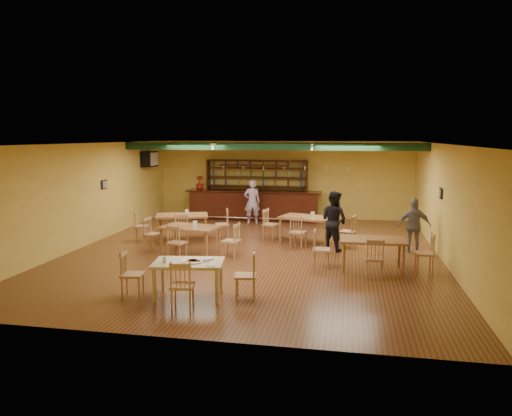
% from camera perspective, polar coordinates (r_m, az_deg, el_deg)
% --- Properties ---
extents(floor, '(12.00, 12.00, 0.00)m').
position_cam_1_polar(floor, '(13.70, -0.29, -5.13)').
color(floor, '#562D18').
rests_on(floor, ground).
extents(ceiling_beam, '(10.00, 0.30, 0.25)m').
position_cam_1_polar(ceiling_beam, '(16.08, 1.65, 7.21)').
color(ceiling_beam, '#113318').
rests_on(ceiling_beam, ceiling).
extents(track_rail_left, '(0.05, 2.50, 0.05)m').
position_cam_1_polar(track_rail_left, '(17.04, -4.06, 7.50)').
color(track_rail_left, silver).
rests_on(track_rail_left, ceiling).
extents(track_rail_right, '(0.05, 2.50, 0.05)m').
position_cam_1_polar(track_rail_right, '(16.51, 6.83, 7.43)').
color(track_rail_right, silver).
rests_on(track_rail_right, ceiling).
extents(ac_unit, '(0.34, 0.70, 0.48)m').
position_cam_1_polar(ac_unit, '(18.80, -12.31, 5.61)').
color(ac_unit, silver).
rests_on(ac_unit, wall_left).
extents(picture_left, '(0.04, 0.34, 0.28)m').
position_cam_1_polar(picture_left, '(16.04, -17.29, 2.64)').
color(picture_left, black).
rests_on(picture_left, wall_left).
extents(picture_right, '(0.04, 0.34, 0.28)m').
position_cam_1_polar(picture_right, '(13.86, 20.74, 1.61)').
color(picture_right, black).
rests_on(picture_right, wall_right).
extents(bar_counter, '(5.19, 0.85, 1.13)m').
position_cam_1_polar(bar_counter, '(18.76, -0.28, 0.32)').
color(bar_counter, black).
rests_on(bar_counter, ground).
extents(back_bar_hutch, '(4.02, 0.40, 2.28)m').
position_cam_1_polar(back_bar_hutch, '(19.30, 0.08, 2.27)').
color(back_bar_hutch, black).
rests_on(back_bar_hutch, ground).
extents(poinsettia, '(0.38, 0.38, 0.53)m').
position_cam_1_polar(poinsettia, '(19.19, -6.58, 2.94)').
color(poinsettia, maroon).
rests_on(poinsettia, bar_counter).
extents(dining_table_a, '(1.80, 1.39, 0.79)m').
position_cam_1_polar(dining_table_a, '(15.38, -8.60, -2.22)').
color(dining_table_a, '#925834').
rests_on(dining_table_a, ground).
extents(dining_table_b, '(1.81, 1.38, 0.80)m').
position_cam_1_polar(dining_table_b, '(14.86, 6.04, -2.53)').
color(dining_table_b, '#925834').
rests_on(dining_table_b, ground).
extents(dining_table_c, '(1.68, 1.19, 0.77)m').
position_cam_1_polar(dining_table_c, '(13.53, -7.64, -3.71)').
color(dining_table_c, '#925834').
rests_on(dining_table_c, ground).
extents(dining_table_d, '(1.55, 0.96, 0.76)m').
position_cam_1_polar(dining_table_d, '(12.15, 13.38, -5.28)').
color(dining_table_d, '#925834').
rests_on(dining_table_d, ground).
extents(near_table, '(1.49, 1.08, 0.74)m').
position_cam_1_polar(near_table, '(9.97, -7.84, -8.24)').
color(near_table, tan).
rests_on(near_table, ground).
extents(pizza_tray, '(0.46, 0.46, 0.01)m').
position_cam_1_polar(pizza_tray, '(9.84, -7.34, -6.19)').
color(pizza_tray, silver).
rests_on(pizza_tray, near_table).
extents(parmesan_shaker, '(0.08, 0.08, 0.11)m').
position_cam_1_polar(parmesan_shaker, '(9.87, -10.61, -5.93)').
color(parmesan_shaker, '#EAE5C6').
rests_on(parmesan_shaker, near_table).
extents(napkin_stack, '(0.25, 0.24, 0.03)m').
position_cam_1_polar(napkin_stack, '(9.94, -5.64, -5.95)').
color(napkin_stack, white).
rests_on(napkin_stack, near_table).
extents(pizza_server, '(0.33, 0.20, 0.00)m').
position_cam_1_polar(pizza_server, '(9.83, -6.44, -6.12)').
color(pizza_server, silver).
rests_on(pizza_server, pizza_tray).
extents(side_plate, '(0.25, 0.25, 0.01)m').
position_cam_1_polar(side_plate, '(9.53, -5.17, -6.64)').
color(side_plate, white).
rests_on(side_plate, near_table).
extents(patron_bar, '(0.67, 0.52, 1.62)m').
position_cam_1_polar(patron_bar, '(17.90, -0.45, 0.73)').
color(patron_bar, '#78479A').
rests_on(patron_bar, ground).
extents(patron_right_a, '(1.04, 1.01, 1.69)m').
position_cam_1_polar(patron_right_a, '(13.95, 9.06, -1.46)').
color(patron_right_a, black).
rests_on(patron_right_a, ground).
extents(patron_right_b, '(0.89, 0.38, 1.51)m').
position_cam_1_polar(patron_right_b, '(14.13, 17.96, -1.99)').
color(patron_right_b, gray).
rests_on(patron_right_b, ground).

